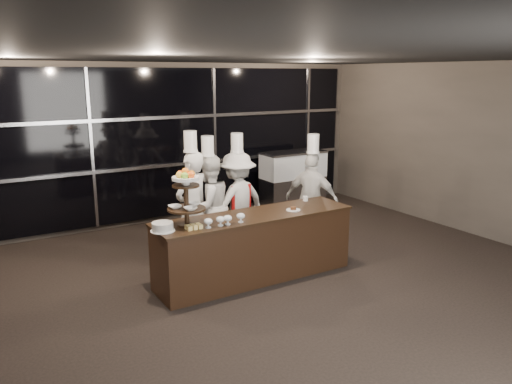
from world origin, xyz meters
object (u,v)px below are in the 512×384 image
display_case (293,178)px  chef_a (192,206)px  chef_b (209,205)px  chef_d (312,198)px  buffet_counter (255,246)px  display_stand (186,193)px  chef_c (238,201)px  layer_cake (163,227)px

display_case → chef_a: size_ratio=0.68×
chef_a → chef_b: 0.37m
display_case → chef_d: (-1.01, -1.95, 0.11)m
buffet_counter → chef_b: bearing=96.8°
chef_b → chef_d: chef_b is taller
display_stand → chef_d: chef_d is taller
chef_d → chef_c: bearing=159.8°
layer_cake → chef_c: bearing=34.9°
chef_a → chef_b: chef_a is taller
buffet_counter → chef_b: chef_b is taller
chef_d → chef_b: bearing=165.4°
chef_c → display_stand: bearing=-140.1°
chef_b → chef_c: 0.50m
display_stand → chef_a: size_ratio=0.37×
chef_b → chef_d: (1.66, -0.43, -0.01)m
buffet_counter → layer_cake: bearing=-177.9°
chef_b → chef_d: 1.72m
chef_d → layer_cake: bearing=-165.0°
chef_a → chef_d: size_ratio=1.08×
chef_a → chef_c: bearing=8.7°
chef_a → buffet_counter: bearing=-64.9°
display_stand → layer_cake: 0.50m
display_case → chef_d: chef_d is taller
chef_a → chef_b: (0.34, 0.14, -0.07)m
buffet_counter → display_case: display_case is taller
buffet_counter → chef_c: chef_c is taller
layer_cake → chef_b: bearing=44.9°
buffet_counter → chef_c: 1.25m
buffet_counter → chef_b: 1.21m
buffet_counter → display_case: 3.68m
buffet_counter → layer_cake: size_ratio=9.47×
chef_d → display_case: bearing=62.6°
display_stand → layer_cake: display_stand is taller
display_stand → chef_d: 2.68m
display_stand → chef_d: size_ratio=0.40×
display_case → chef_c: 2.65m
chef_a → chef_c: 0.85m
display_stand → display_case: display_stand is taller
buffet_counter → chef_a: size_ratio=1.42×
chef_b → display_case: bearing=29.5°
buffet_counter → chef_c: (0.37, 1.14, 0.35)m
display_case → layer_cake: bearing=-145.0°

